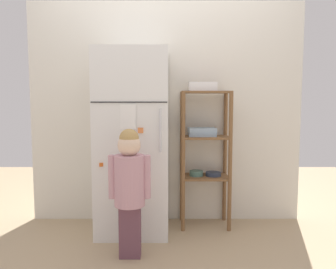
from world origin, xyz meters
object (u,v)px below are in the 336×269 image
Objects in this scene: refrigerator at (135,142)px; child_standing at (131,180)px; fruit_bin at (204,87)px; pantry_shelf_unit at (206,147)px.

child_standing is (0.03, -0.53, -0.22)m from refrigerator.
refrigerator is 0.81m from fruit_bin.
pantry_shelf_unit is at bearing 46.49° from child_standing.
pantry_shelf_unit is 0.55m from fruit_bin.
refrigerator is 1.28× the size of pantry_shelf_unit.
fruit_bin is at bearing 47.28° from child_standing.
pantry_shelf_unit is (0.65, 0.13, -0.06)m from refrigerator.
refrigerator reaches higher than fruit_bin.
refrigerator reaches higher than child_standing.
fruit_bin is (0.63, 0.12, 0.49)m from refrigerator.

